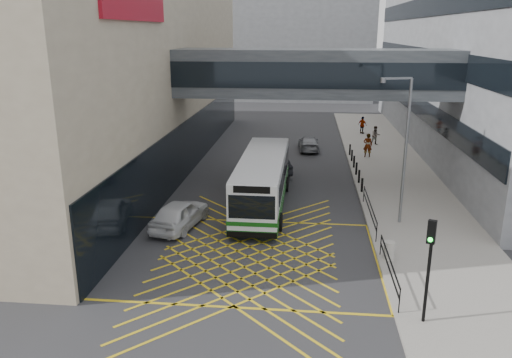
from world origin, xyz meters
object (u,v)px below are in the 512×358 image
(car_dark, at_px, (275,164))
(bus, at_px, (263,180))
(car_white, at_px, (180,214))
(pedestrian_c, at_px, (362,125))
(street_lamp, at_px, (403,143))
(pedestrian_b, at_px, (376,136))
(traffic_light, at_px, (429,257))
(pedestrian_a, at_px, (368,145))
(car_silver, at_px, (309,143))
(litter_bin, at_px, (389,250))

(car_dark, bearing_deg, bus, 65.33)
(bus, height_order, car_white, bus)
(car_white, height_order, pedestrian_c, pedestrian_c)
(street_lamp, bearing_deg, pedestrian_b, 68.79)
(traffic_light, bearing_deg, pedestrian_a, 112.29)
(bus, xyz_separation_m, pedestrian_b, (8.75, 17.20, -0.65))
(traffic_light, height_order, pedestrian_a, traffic_light)
(bus, distance_m, car_silver, 15.34)
(bus, height_order, pedestrian_b, bus)
(car_white, xyz_separation_m, car_silver, (6.82, 18.81, -0.12))
(street_lamp, bearing_deg, bus, 145.84)
(street_lamp, height_order, pedestrian_b, street_lamp)
(bus, distance_m, pedestrian_b, 19.31)
(bus, xyz_separation_m, traffic_light, (6.80, -12.06, 1.06))
(bus, xyz_separation_m, car_silver, (2.71, 15.07, -1.00))
(car_white, height_order, car_silver, car_white)
(car_white, bearing_deg, bus, -125.70)
(litter_bin, distance_m, pedestrian_c, 29.25)
(car_silver, bearing_deg, pedestrian_c, -130.23)
(pedestrian_b, distance_m, pedestrian_c, 5.12)
(bus, bearing_deg, car_silver, 80.24)
(car_silver, relative_size, pedestrian_c, 2.43)
(bus, height_order, car_dark, bus)
(pedestrian_b, bearing_deg, street_lamp, -101.76)
(car_white, xyz_separation_m, pedestrian_a, (11.62, 16.18, 0.36))
(car_dark, bearing_deg, pedestrian_b, -153.85)
(car_silver, distance_m, pedestrian_a, 5.49)
(litter_bin, xyz_separation_m, pedestrian_c, (1.72, 29.20, 0.44))
(traffic_light, xyz_separation_m, pedestrian_b, (1.96, 29.26, -1.71))
(car_dark, xyz_separation_m, pedestrian_a, (7.27, 5.03, 0.48))
(traffic_light, distance_m, street_lamp, 10.02)
(traffic_light, height_order, pedestrian_c, traffic_light)
(car_dark, distance_m, pedestrian_a, 8.86)
(pedestrian_b, bearing_deg, pedestrian_c, 89.46)
(bus, relative_size, pedestrian_b, 6.55)
(bus, relative_size, pedestrian_a, 5.66)
(car_dark, xyz_separation_m, traffic_light, (6.56, -19.47, 2.06))
(street_lamp, bearing_deg, pedestrian_c, 71.12)
(traffic_light, bearing_deg, car_dark, 132.58)
(car_white, height_order, traffic_light, traffic_light)
(car_silver, height_order, street_lamp, street_lamp)
(bus, distance_m, street_lamp, 8.34)
(car_white, bearing_deg, traffic_light, 154.60)
(car_white, bearing_deg, car_silver, -98.00)
(car_white, relative_size, traffic_light, 1.24)
(car_white, xyz_separation_m, car_dark, (4.34, 11.15, -0.12))
(pedestrian_a, bearing_deg, car_silver, -26.46)
(litter_bin, bearing_deg, street_lamp, 76.60)
(bus, bearing_deg, car_dark, 88.61)
(street_lamp, distance_m, litter_bin, 6.26)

